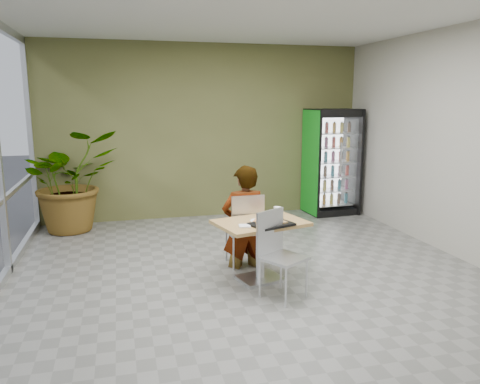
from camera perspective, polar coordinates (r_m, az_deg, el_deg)
The scene contains 12 objects.
ground at distance 5.77m, azimuth 2.20°, elevation -11.11°, with size 7.00×7.00×0.00m, color gray.
room_envelope at distance 5.37m, azimuth 2.33°, elevation 4.88°, with size 6.00×7.00×3.20m, color #BBB4A9, non-canonical shape.
dining_table at distance 5.70m, azimuth 2.50°, elevation -5.66°, with size 1.18×0.96×0.75m.
chair_far at distance 6.14m, azimuth 0.69°, elevation -4.01°, with size 0.45×0.45×0.99m.
chair_near at distance 5.29m, azimuth 4.50°, elevation -6.66°, with size 0.60×0.60×0.98m.
seated_woman at distance 6.20m, azimuth 0.53°, elevation -4.32°, with size 0.61×0.39×1.66m, color black.
pizza_plate at distance 5.64m, azimuth 2.36°, elevation -3.44°, with size 0.27×0.22×0.03m.
soda_cup at distance 5.72m, azimuth 4.56°, elevation -2.62°, with size 0.09×0.09×0.16m.
napkin_stack at distance 5.41m, azimuth 0.57°, elevation -4.15°, with size 0.13×0.13×0.02m, color white.
cafeteria_tray at distance 5.47m, azimuth 3.86°, elevation -3.94°, with size 0.47×0.34×0.03m, color black.
beverage_fridge at distance 9.21m, azimuth 11.12°, elevation 3.63°, with size 0.96×0.76×2.02m.
potted_plant at distance 8.34m, azimuth -19.96°, elevation 1.30°, with size 1.54×1.33×1.71m, color #2B6D2E.
Camera 1 is at (-1.55, -5.11, 2.19)m, focal length 35.00 mm.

